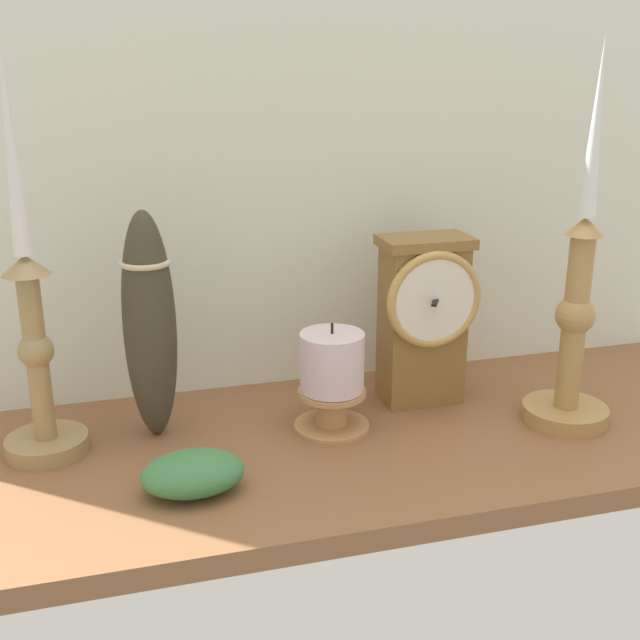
{
  "coord_description": "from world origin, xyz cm",
  "views": [
    {
      "loc": [
        -26.08,
        -75.22,
        40.06
      ],
      "look_at": [
        -5.11,
        0.0,
        14.0
      ],
      "focal_mm": 44.2,
      "sensor_mm": 36.0,
      "label": 1
    }
  ],
  "objects_px": {
    "candlestick_tall_center": "(575,320)",
    "pillar_candle_front": "(332,377)",
    "candlestick_tall_left": "(34,339)",
    "tall_ceramic_vase": "(150,326)",
    "mantel_clock": "(424,317)"
  },
  "relations": [
    {
      "from": "candlestick_tall_center",
      "to": "pillar_candle_front",
      "type": "bearing_deg",
      "value": 168.25
    },
    {
      "from": "candlestick_tall_left",
      "to": "tall_ceramic_vase",
      "type": "height_order",
      "value": "candlestick_tall_left"
    },
    {
      "from": "candlestick_tall_left",
      "to": "candlestick_tall_center",
      "type": "xyz_separation_m",
      "value": [
        0.58,
        -0.08,
        -0.01
      ]
    },
    {
      "from": "candlestick_tall_left",
      "to": "tall_ceramic_vase",
      "type": "xyz_separation_m",
      "value": [
        0.12,
        0.01,
        0.0
      ]
    },
    {
      "from": "mantel_clock",
      "to": "pillar_candle_front",
      "type": "distance_m",
      "value": 0.14
    },
    {
      "from": "candlestick_tall_center",
      "to": "mantel_clock",
      "type": "bearing_deg",
      "value": 145.22
    },
    {
      "from": "mantel_clock",
      "to": "pillar_candle_front",
      "type": "xyz_separation_m",
      "value": [
        -0.13,
        -0.04,
        -0.05
      ]
    },
    {
      "from": "mantel_clock",
      "to": "candlestick_tall_center",
      "type": "bearing_deg",
      "value": -34.78
    },
    {
      "from": "candlestick_tall_center",
      "to": "pillar_candle_front",
      "type": "relative_size",
      "value": 3.39
    },
    {
      "from": "mantel_clock",
      "to": "candlestick_tall_center",
      "type": "xyz_separation_m",
      "value": [
        0.14,
        -0.1,
        0.01
      ]
    },
    {
      "from": "mantel_clock",
      "to": "pillar_candle_front",
      "type": "bearing_deg",
      "value": -161.63
    },
    {
      "from": "candlestick_tall_center",
      "to": "pillar_candle_front",
      "type": "xyz_separation_m",
      "value": [
        -0.27,
        0.06,
        -0.06
      ]
    },
    {
      "from": "pillar_candle_front",
      "to": "candlestick_tall_center",
      "type": "bearing_deg",
      "value": -11.75
    },
    {
      "from": "pillar_candle_front",
      "to": "mantel_clock",
      "type": "bearing_deg",
      "value": 18.37
    },
    {
      "from": "mantel_clock",
      "to": "pillar_candle_front",
      "type": "relative_size",
      "value": 1.63
    }
  ]
}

